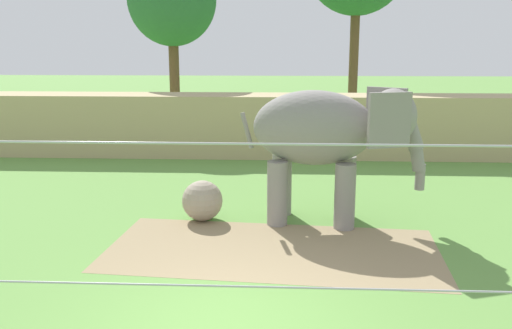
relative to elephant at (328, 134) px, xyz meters
The scene contains 7 objects.
ground_plane 5.40m from the elephant, 110.94° to the right, with size 120.00×120.00×0.00m, color #609342.
dirt_patch 2.91m from the elephant, 122.89° to the right, with size 6.41×3.08×0.01m, color #937F5B.
embankment_wall 7.65m from the elephant, 103.66° to the left, with size 36.00×1.80×2.15m, color tan.
elephant is the anchor object (origin of this frame).
enrichment_ball 3.16m from the elephant, behind, with size 0.91×0.91×0.91m, color gray.
cable_fence 7.61m from the elephant, 103.65° to the right, with size 8.74×0.25×3.25m.
tree_far_left 14.07m from the elephant, 115.10° to the left, with size 3.79×3.79×7.75m.
Camera 1 is at (0.81, -7.11, 3.93)m, focal length 38.40 mm.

